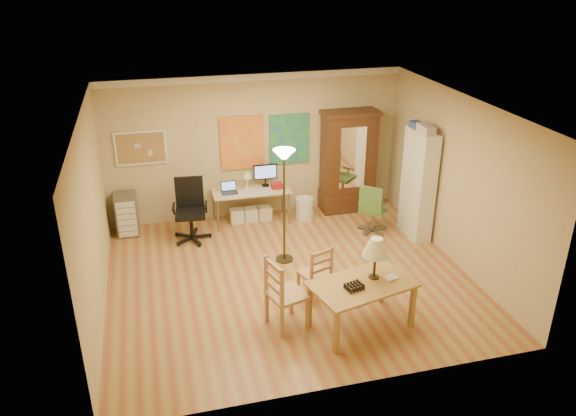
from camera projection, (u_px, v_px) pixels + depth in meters
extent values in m
plane|color=#9E5938|center=(289.00, 277.00, 8.76)|extent=(5.50, 5.50, 0.00)
cube|color=white|center=(254.00, 77.00, 9.84)|extent=(5.50, 0.08, 0.12)
cube|color=tan|center=(141.00, 148.00, 9.85)|extent=(0.90, 0.04, 0.62)
cube|color=yellow|center=(242.00, 143.00, 10.28)|extent=(0.80, 0.04, 1.00)
cube|color=#26669B|center=(289.00, 139.00, 10.49)|extent=(0.75, 0.04, 0.95)
cube|color=olive|center=(362.00, 284.00, 7.37)|extent=(1.49, 1.10, 0.04)
cube|color=olive|center=(336.00, 332.00, 6.97)|extent=(0.08, 0.08, 0.63)
cube|color=olive|center=(412.00, 306.00, 7.50)|extent=(0.08, 0.08, 0.63)
cube|color=olive|center=(309.00, 305.00, 7.51)|extent=(0.08, 0.08, 0.63)
cube|color=olive|center=(382.00, 282.00, 8.04)|extent=(0.08, 0.08, 0.63)
cylinder|color=black|center=(374.00, 277.00, 7.49)|extent=(0.14, 0.14, 0.02)
cylinder|color=black|center=(375.00, 266.00, 7.42)|extent=(0.04, 0.04, 0.36)
cone|color=beige|center=(376.00, 247.00, 7.30)|extent=(0.36, 0.36, 0.25)
cube|color=beige|center=(391.00, 278.00, 7.46)|extent=(0.20, 0.17, 0.03)
cube|color=black|center=(354.00, 286.00, 7.22)|extent=(0.29, 0.25, 0.07)
cube|color=#AB7E4E|center=(314.00, 273.00, 8.10)|extent=(0.50, 0.49, 0.04)
cube|color=#AB7E4E|center=(317.00, 277.00, 8.39)|extent=(0.05, 0.05, 0.39)
cube|color=#AB7E4E|center=(298.00, 284.00, 8.22)|extent=(0.05, 0.05, 0.39)
cube|color=#AB7E4E|center=(330.00, 287.00, 8.15)|extent=(0.05, 0.05, 0.39)
cube|color=#AB7E4E|center=(311.00, 294.00, 7.97)|extent=(0.05, 0.05, 0.39)
cube|color=#AB7E4E|center=(331.00, 261.00, 7.97)|extent=(0.05, 0.05, 0.45)
cube|color=#AB7E4E|center=(312.00, 268.00, 7.79)|extent=(0.05, 0.05, 0.45)
cube|color=#AB7E4E|center=(322.00, 261.00, 7.86)|extent=(0.33, 0.14, 0.05)
cube|color=#AB7E4E|center=(287.00, 294.00, 7.44)|extent=(0.57, 0.59, 0.04)
cube|color=#AB7E4E|center=(307.00, 314.00, 7.47)|extent=(0.05, 0.05, 0.47)
cube|color=#AB7E4E|center=(291.00, 299.00, 7.80)|extent=(0.05, 0.05, 0.47)
cube|color=#AB7E4E|center=(282.00, 323.00, 7.29)|extent=(0.05, 0.05, 0.47)
cube|color=#AB7E4E|center=(267.00, 307.00, 7.61)|extent=(0.05, 0.05, 0.47)
cube|color=#AB7E4E|center=(282.00, 288.00, 7.07)|extent=(0.05, 0.05, 0.54)
cube|color=#AB7E4E|center=(266.00, 274.00, 7.40)|extent=(0.05, 0.05, 0.54)
cube|color=#AB7E4E|center=(274.00, 277.00, 7.21)|extent=(0.15, 0.41, 0.05)
cylinder|color=#3F3019|center=(284.00, 259.00, 9.26)|extent=(0.29, 0.29, 0.03)
cylinder|color=#3F3019|center=(284.00, 209.00, 8.89)|extent=(0.04, 0.04, 1.80)
cone|color=#FFE0A5|center=(284.00, 154.00, 8.51)|extent=(0.35, 0.35, 0.14)
cube|color=tan|center=(251.00, 191.00, 10.33)|extent=(1.41, 0.62, 0.03)
cylinder|color=slate|center=(218.00, 216.00, 10.08)|extent=(0.03, 0.03, 0.62)
cylinder|color=slate|center=(289.00, 209.00, 10.38)|extent=(0.03, 0.03, 0.62)
cylinder|color=slate|center=(214.00, 205.00, 10.55)|extent=(0.03, 0.03, 0.62)
cylinder|color=slate|center=(282.00, 198.00, 10.85)|extent=(0.03, 0.03, 0.62)
cube|color=black|center=(230.00, 193.00, 10.19)|extent=(0.28, 0.19, 0.01)
cube|color=black|center=(228.00, 185.00, 10.28)|extent=(0.28, 0.05, 0.18)
cube|color=black|center=(265.00, 172.00, 10.39)|extent=(0.44, 0.04, 0.28)
cone|color=beige|center=(247.00, 175.00, 10.28)|extent=(0.18, 0.18, 0.11)
cube|color=beige|center=(245.00, 193.00, 10.18)|extent=(0.22, 0.28, 0.01)
cube|color=maroon|center=(277.00, 186.00, 10.37)|extent=(0.19, 0.14, 0.11)
cube|color=white|center=(237.00, 216.00, 10.51)|extent=(0.25, 0.21, 0.27)
cube|color=white|center=(251.00, 214.00, 10.57)|extent=(0.25, 0.21, 0.27)
cube|color=silver|center=(265.00, 213.00, 10.64)|extent=(0.25, 0.21, 0.27)
cylinder|color=black|center=(191.00, 226.00, 9.81)|extent=(0.06, 0.06, 0.42)
cube|color=black|center=(190.00, 214.00, 9.71)|extent=(0.56, 0.54, 0.07)
cube|color=black|center=(189.00, 191.00, 9.79)|extent=(0.49, 0.11, 0.55)
cube|color=black|center=(173.00, 207.00, 9.61)|extent=(0.08, 0.32, 0.03)
cube|color=black|center=(206.00, 205.00, 9.68)|extent=(0.08, 0.32, 0.03)
cylinder|color=slate|center=(373.00, 220.00, 10.15)|extent=(0.05, 0.05, 0.36)
cube|color=#477132|center=(373.00, 209.00, 10.06)|extent=(0.59, 0.59, 0.06)
cube|color=#477132|center=(371.00, 200.00, 9.79)|extent=(0.33, 0.31, 0.47)
cube|color=slate|center=(386.00, 205.00, 9.91)|extent=(0.21, 0.22, 0.03)
cube|color=slate|center=(362.00, 201.00, 10.11)|extent=(0.21, 0.22, 0.03)
cube|color=slate|center=(127.00, 214.00, 10.01)|extent=(0.38, 0.43, 0.75)
cube|color=silver|center=(127.00, 219.00, 9.81)|extent=(0.32, 0.02, 0.65)
cube|color=#3A2610|center=(348.00, 163.00, 10.74)|extent=(1.00, 0.45, 1.91)
cube|color=#3A2610|center=(346.00, 199.00, 11.05)|extent=(1.04, 0.49, 0.38)
cube|color=white|center=(353.00, 158.00, 10.46)|extent=(0.50, 0.01, 1.18)
cube|color=#3A2610|center=(350.00, 113.00, 10.34)|extent=(1.07, 0.51, 0.07)
cube|color=white|center=(418.00, 184.00, 9.73)|extent=(0.29, 0.77, 1.92)
cube|color=#993333|center=(417.00, 214.00, 9.80)|extent=(0.17, 0.38, 0.23)
cube|color=#334C99|center=(415.00, 146.00, 9.63)|extent=(0.17, 0.27, 0.19)
cylinder|color=silver|center=(304.00, 209.00, 10.61)|extent=(0.34, 0.34, 0.43)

